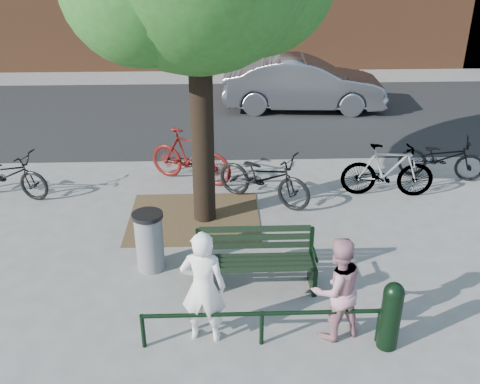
{
  "coord_description": "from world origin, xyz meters",
  "views": [
    {
      "loc": [
        -0.47,
        -6.53,
        4.77
      ],
      "look_at": [
        -0.19,
        1.0,
        1.11
      ],
      "focal_mm": 40.0,
      "sensor_mm": 36.0,
      "label": 1
    }
  ],
  "objects_px": {
    "person_left": "(203,287)",
    "parked_car": "(303,84)",
    "bollard": "(391,313)",
    "park_bench": "(256,258)",
    "litter_bin": "(149,241)",
    "person_right": "(336,289)",
    "bicycle_c": "(264,177)"
  },
  "relations": [
    {
      "from": "person_left",
      "to": "parked_car",
      "type": "bearing_deg",
      "value": -97.06
    },
    {
      "from": "bollard",
      "to": "parked_car",
      "type": "relative_size",
      "value": 0.2
    },
    {
      "from": "park_bench",
      "to": "litter_bin",
      "type": "relative_size",
      "value": 1.8
    },
    {
      "from": "person_left",
      "to": "person_right",
      "type": "relative_size",
      "value": 1.1
    },
    {
      "from": "person_right",
      "to": "bicycle_c",
      "type": "distance_m",
      "value": 3.95
    },
    {
      "from": "bicycle_c",
      "to": "park_bench",
      "type": "bearing_deg",
      "value": -153.4
    },
    {
      "from": "bollard",
      "to": "parked_car",
      "type": "xyz_separation_m",
      "value": [
        0.37,
        10.22,
        0.26
      ]
    },
    {
      "from": "bollard",
      "to": "parked_car",
      "type": "bearing_deg",
      "value": 87.95
    },
    {
      "from": "park_bench",
      "to": "bollard",
      "type": "height_order",
      "value": "park_bench"
    },
    {
      "from": "bollard",
      "to": "person_left",
      "type": "bearing_deg",
      "value": 173.93
    },
    {
      "from": "person_right",
      "to": "bicycle_c",
      "type": "height_order",
      "value": "person_right"
    },
    {
      "from": "bollard",
      "to": "litter_bin",
      "type": "distance_m",
      "value": 3.73
    },
    {
      "from": "litter_bin",
      "to": "parked_car",
      "type": "height_order",
      "value": "parked_car"
    },
    {
      "from": "person_left",
      "to": "person_right",
      "type": "bearing_deg",
      "value": -171.95
    },
    {
      "from": "park_bench",
      "to": "parked_car",
      "type": "bearing_deg",
      "value": 77.48
    },
    {
      "from": "park_bench",
      "to": "bicycle_c",
      "type": "relative_size",
      "value": 0.87
    },
    {
      "from": "person_right",
      "to": "bicycle_c",
      "type": "bearing_deg",
      "value": -100.14
    },
    {
      "from": "person_left",
      "to": "bicycle_c",
      "type": "relative_size",
      "value": 0.79
    },
    {
      "from": "person_right",
      "to": "bicycle_c",
      "type": "xyz_separation_m",
      "value": [
        -0.61,
        3.9,
        -0.2
      ]
    },
    {
      "from": "park_bench",
      "to": "bollard",
      "type": "distance_m",
      "value": 2.11
    },
    {
      "from": "person_left",
      "to": "litter_bin",
      "type": "relative_size",
      "value": 1.63
    },
    {
      "from": "park_bench",
      "to": "person_right",
      "type": "bearing_deg",
      "value": -49.92
    },
    {
      "from": "person_right",
      "to": "park_bench",
      "type": "bearing_deg",
      "value": -69.01
    },
    {
      "from": "park_bench",
      "to": "parked_car",
      "type": "xyz_separation_m",
      "value": [
        1.97,
        8.85,
        0.3
      ]
    },
    {
      "from": "bicycle_c",
      "to": "litter_bin",
      "type": "bearing_deg",
      "value": 172.66
    },
    {
      "from": "litter_bin",
      "to": "bicycle_c",
      "type": "relative_size",
      "value": 0.49
    },
    {
      "from": "park_bench",
      "to": "bollard",
      "type": "bearing_deg",
      "value": -40.71
    },
    {
      "from": "bollard",
      "to": "parked_car",
      "type": "distance_m",
      "value": 10.23
    },
    {
      "from": "parked_car",
      "to": "bollard",
      "type": "bearing_deg",
      "value": -178.18
    },
    {
      "from": "litter_bin",
      "to": "person_left",
      "type": "bearing_deg",
      "value": -61.95
    },
    {
      "from": "person_left",
      "to": "parked_car",
      "type": "xyz_separation_m",
      "value": [
        2.69,
        9.98,
        -0.02
      ]
    },
    {
      "from": "park_bench",
      "to": "bicycle_c",
      "type": "height_order",
      "value": "bicycle_c"
    }
  ]
}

